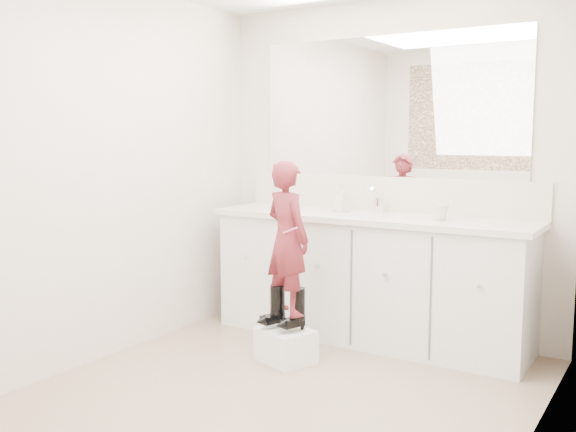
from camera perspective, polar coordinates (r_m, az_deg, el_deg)
The scene contains 18 objects.
floor at distance 3.67m, azimuth -1.34°, elevation -15.86°, with size 3.00×3.00×0.00m, color #7E6552.
wall_back at distance 4.71m, azimuth 8.75°, elevation 4.22°, with size 2.60×2.60×0.00m, color beige.
wall_front at distance 2.29m, azimuth -22.55°, elevation 0.79°, with size 2.60×2.60×0.00m, color beige.
wall_left at distance 4.24m, azimuth -16.24°, elevation 3.71°, with size 3.00×3.00×0.00m, color beige.
wall_right at distance 2.88m, azimuth 20.73°, elevation 2.06°, with size 3.00×3.00×0.00m, color beige.
vanity_cabinet at distance 4.56m, azimuth 7.19°, elevation -5.68°, with size 2.20×0.55×0.85m, color silver.
countertop at distance 4.47m, azimuth 7.20°, elevation -0.15°, with size 2.28×0.58×0.04m, color beige.
backsplash at distance 4.71m, azimuth 8.64°, elevation 1.96°, with size 2.28×0.03×0.25m, color beige.
mirror at distance 4.69m, azimuth 8.80°, elevation 9.58°, with size 2.00×0.02×1.00m, color white.
dot_panel at distance 2.30m, azimuth -22.89°, elevation 12.04°, with size 2.00×0.01×1.20m, color #472819.
faucet at distance 4.61m, azimuth 8.08°, elevation 0.93°, with size 0.08×0.08×0.10m, color silver.
cup at distance 4.26m, azimuth 13.37°, elevation 0.32°, with size 0.11×0.11×0.10m, color beige.
soap_bottle at distance 4.65m, azimuth 4.77°, elevation 1.66°, with size 0.09×0.09×0.20m, color beige.
step_stool at distance 4.17m, azimuth -0.20°, elevation -11.42°, with size 0.33×0.27×0.21m, color white.
boot_left at distance 4.16m, azimuth -0.94°, elevation -8.00°, with size 0.10×0.18×0.27m, color black, non-canonical shape.
boot_right at distance 4.08m, azimuth 0.85°, elevation -8.29°, with size 0.10×0.18×0.27m, color black, non-canonical shape.
toddler at distance 4.02m, azimuth -0.06°, elevation -1.98°, with size 0.35×0.23×0.97m, color #B43743.
toothbrush at distance 3.91m, azimuth 0.19°, elevation -1.28°, with size 0.01×0.01×0.14m, color pink.
Camera 1 is at (1.86, -2.82, 1.43)m, focal length 40.00 mm.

